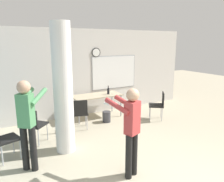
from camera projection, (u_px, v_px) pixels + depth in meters
The scene contains 11 objects.
wall_back at pixel (84, 73), 7.15m from camera, with size 8.00×0.15×2.80m.
support_pillar at pixel (63, 89), 4.62m from camera, with size 0.41×0.41×2.80m.
folding_table at pixel (97, 96), 6.94m from camera, with size 1.57×0.71×0.74m.
bottle_on_table at pixel (108, 91), 7.01m from camera, with size 0.08×0.08×0.27m.
waste_bin at pixel (107, 117), 6.64m from camera, with size 0.25×0.25×0.33m.
chair_mid_room at pixel (158, 104), 6.79m from camera, with size 0.62×0.62×0.87m.
chair_by_left_wall at pixel (3, 137), 4.39m from camera, with size 0.55×0.55×0.87m.
chair_table_left at pixel (80, 112), 6.00m from camera, with size 0.55×0.55×0.87m.
chair_near_pillar at pixel (34, 123), 5.15m from camera, with size 0.62×0.62×0.87m.
person_playing_front at pixel (131, 126), 3.79m from camera, with size 0.51×0.65×1.63m.
person_watching_back at pixel (27, 119), 3.98m from camera, with size 0.64×0.68×1.73m.
Camera 1 is at (-2.66, -1.59, 2.38)m, focal length 35.00 mm.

